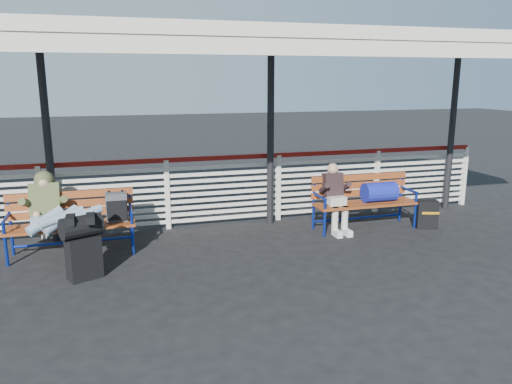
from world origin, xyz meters
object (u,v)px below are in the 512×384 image
object	(u,v)px
bench_left	(83,215)
companion_person	(336,197)
bench_right	(371,194)
luggage_stack	(83,245)
suitcase_side	(427,214)
traveler_man	(57,214)

from	to	relation	value
bench_left	companion_person	size ratio (longest dim) A/B	1.57
bench_left	companion_person	xyz separation A→B (m)	(4.03, -0.05, 0.01)
bench_right	companion_person	distance (m)	0.67
luggage_stack	bench_right	size ratio (longest dim) A/B	0.47
suitcase_side	bench_right	bearing A→B (deg)	179.19
bench_left	traveler_man	size ratio (longest dim) A/B	1.10
luggage_stack	bench_left	distance (m)	1.04
luggage_stack	bench_right	distance (m)	4.78
luggage_stack	bench_right	xyz separation A→B (m)	(4.68, 0.99, 0.13)
bench_left	luggage_stack	bearing A→B (deg)	-88.60
companion_person	suitcase_side	world-z (taller)	companion_person
luggage_stack	bench_left	xyz separation A→B (m)	(-0.03, 1.04, 0.12)
bench_right	luggage_stack	bearing A→B (deg)	-168.00
companion_person	traveler_man	bearing A→B (deg)	-176.05
traveler_man	suitcase_side	xyz separation A→B (m)	(5.95, 0.00, -0.47)
traveler_man	suitcase_side	size ratio (longest dim) A/B	3.34
bench_right	traveler_man	world-z (taller)	traveler_man
bench_left	suitcase_side	bearing A→B (deg)	-3.52
luggage_stack	traveler_man	world-z (taller)	traveler_man
bench_right	companion_person	bearing A→B (deg)	-179.30
bench_left	traveler_man	distance (m)	0.49
traveler_man	companion_person	size ratio (longest dim) A/B	1.43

